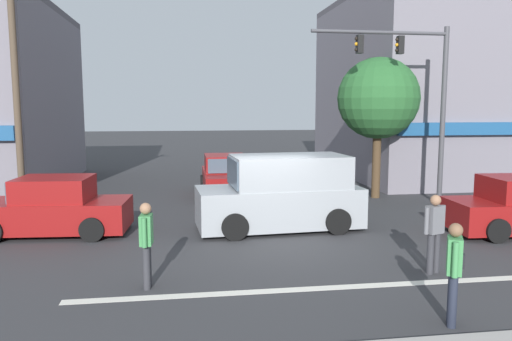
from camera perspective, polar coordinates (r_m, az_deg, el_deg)
ground_plane at (r=13.13m, az=1.92°, el=-8.04°), size 120.00×120.00×0.00m
lane_marking_stripe at (r=9.87m, az=5.68°, el=-13.33°), size 9.00×0.24×0.01m
building_right_corner at (r=27.57m, az=21.16°, el=8.86°), size 10.96×11.27×8.90m
street_tree at (r=19.43m, az=13.80°, el=7.96°), size 3.06×3.06×5.31m
utility_pole_near_left at (r=18.15m, az=-25.82°, el=9.81°), size 1.40×0.22×8.68m
utility_pole_far_right at (r=23.91m, az=17.25°, el=7.58°), size 1.40×0.22×7.14m
traffic_light_mast at (r=18.31m, az=18.02°, el=9.16°), size 4.89×0.25×6.20m
van_parked_curbside at (r=14.17m, az=3.02°, el=-2.74°), size 4.71×2.27×2.11m
sedan_waiting_far at (r=14.71m, az=-22.26°, el=-4.07°), size 4.22×2.12×1.58m
sedan_crossing_leftbound at (r=19.71m, az=-3.53°, el=-0.75°), size 1.91×4.12×1.58m
pedestrian_foreground_with_bag at (r=8.64m, az=21.68°, el=-10.23°), size 0.51×0.64×1.67m
pedestrian_mid_crossing at (r=11.08m, az=19.71°, el=-6.31°), size 0.54×0.33×1.67m
pedestrian_far_side at (r=9.84m, az=-12.42°, el=-7.75°), size 0.25×0.57×1.67m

